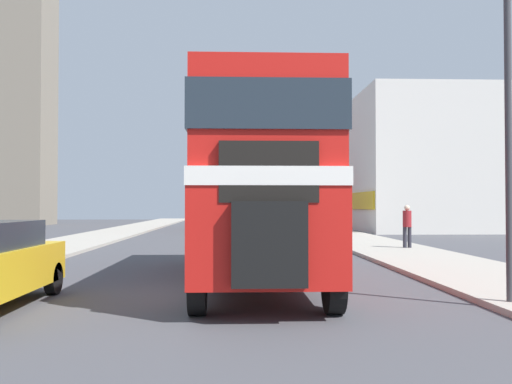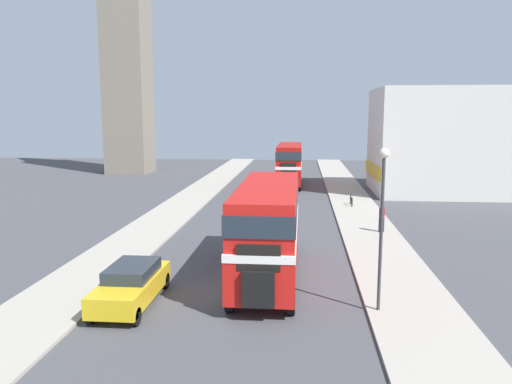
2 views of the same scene
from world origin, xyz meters
name	(u,v)px [view 2 (image 2 of 2)]	position (x,y,z in m)	size (l,w,h in m)	color
ground_plane	(236,293)	(0.00, 0.00, 0.00)	(120.00, 120.00, 0.00)	#47474C
sidewalk_right	(407,297)	(6.75, 0.00, 0.06)	(3.50, 120.00, 0.12)	#A8A093
sidewalk_left	(75,286)	(-6.75, 0.00, 0.06)	(3.50, 120.00, 0.12)	#A8A093
double_decker_bus	(268,222)	(1.16, 2.24, 2.45)	(2.53, 10.26, 4.12)	red
bus_distant	(290,161)	(1.37, 31.44, 2.45)	(2.40, 10.22, 4.12)	#B2140F
car_parked_near	(131,284)	(-3.78, -1.51, 0.78)	(1.79, 4.64, 1.51)	gold
pedestrian_walking	(382,217)	(7.42, 10.84, 1.07)	(0.34, 0.34, 1.67)	#282833
bicycle_on_pavement	(351,201)	(6.48, 19.75, 0.48)	(0.05, 1.76, 0.78)	black
street_lamp	(382,206)	(5.41, -1.54, 3.96)	(0.36, 0.36, 5.86)	#38383D
church_tower	(125,8)	(-18.46, 40.70, 19.54)	(5.15, 5.15, 38.26)	gray
shop_building_block	(496,142)	(19.97, 27.62, 4.73)	(21.67, 9.68, 9.46)	silver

